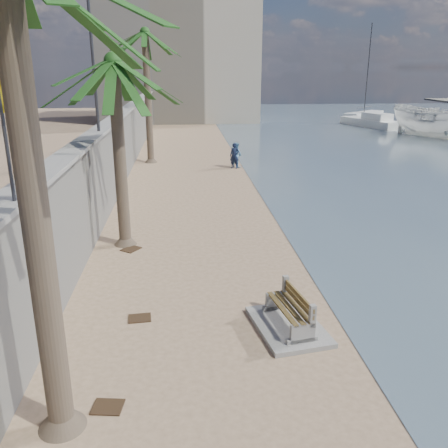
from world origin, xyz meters
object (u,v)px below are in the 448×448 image
person_b (236,154)px  boat_cruiser (439,120)px  yacht_far (370,123)px  person_a (234,154)px  palm_mid (113,64)px  bench_far (289,314)px  sailboat_west (364,114)px  palm_back (145,34)px

person_b → boat_cruiser: (19.48, 11.57, 0.74)m
yacht_far → boat_cruiser: bearing=178.7°
person_a → yacht_far: 26.73m
palm_mid → boat_cruiser: (24.96, 24.96, -4.54)m
bench_far → yacht_far: size_ratio=0.32×
person_a → yacht_far: (16.91, 20.69, -0.56)m
person_b → boat_cruiser: boat_cruiser is taller
sailboat_west → person_b: bearing=-122.9°
boat_cruiser → yacht_far: boat_cruiser is taller
person_b → palm_mid: bearing=112.1°
person_b → palm_back: bearing=23.1°
palm_mid → palm_back: palm_back is taller
palm_mid → person_a: palm_mid is taller
person_b → yacht_far: (16.77, 20.37, -0.52)m
bench_far → sailboat_west: sailboat_west is taller
palm_mid → sailboat_west: sailboat_west is taller
palm_mid → person_a: bearing=67.8°
palm_back → person_b: size_ratio=5.16×
boat_cruiser → person_b: bearing=178.8°
bench_far → palm_mid: 9.61m
bench_far → person_a: 19.29m
bench_far → person_a: size_ratio=1.34×
person_a → sailboat_west: bearing=74.3°
palm_mid → sailboat_west: 51.53m
boat_cruiser → sailboat_west: sailboat_west is taller
palm_mid → person_b: palm_mid is taller
boat_cruiser → yacht_far: 9.30m
palm_back → sailboat_west: (25.53, 28.85, -7.64)m
bench_far → palm_mid: size_ratio=0.34×
person_b → sailboat_west: sailboat_west is taller
palm_back → boat_cruiser: (24.96, 9.43, -6.37)m
bench_far → palm_back: palm_back is taller
boat_cruiser → person_a: bearing=179.4°
palm_mid → palm_back: size_ratio=0.79×
person_a → palm_mid: bearing=-95.1°
person_b → sailboat_west: size_ratio=0.15×
boat_cruiser → sailboat_west: size_ratio=0.36×
person_a → person_b: size_ratio=1.04×
palm_back → person_a: palm_back is taller
sailboat_west → palm_mid: bearing=-119.9°
person_b → yacht_far: person_b is taller
person_b → boat_cruiser: size_ratio=0.43×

